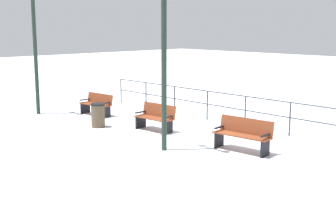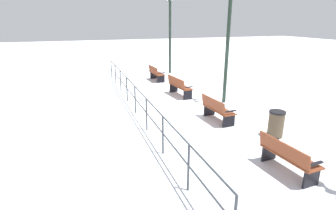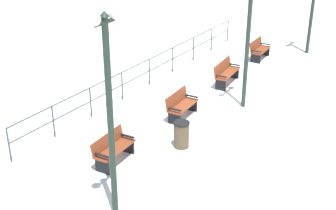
{
  "view_description": "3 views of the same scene",
  "coord_description": "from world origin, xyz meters",
  "px_view_note": "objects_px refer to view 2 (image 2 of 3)",
  "views": [
    {
      "loc": [
        9.84,
        9.1,
        3.47
      ],
      "look_at": [
        -0.96,
        -2.17,
        0.7
      ],
      "focal_mm": 47.77,
      "sensor_mm": 36.0,
      "label": 1
    },
    {
      "loc": [
        -4.57,
        -9.73,
        3.5
      ],
      "look_at": [
        -1.65,
        -1.21,
        0.61
      ],
      "focal_mm": 28.48,
      "sensor_mm": 36.0,
      "label": 2
    },
    {
      "loc": [
        7.6,
        -14.34,
        7.23
      ],
      "look_at": [
        -0.43,
        -1.95,
        0.4
      ],
      "focal_mm": 50.51,
      "sensor_mm": 36.0,
      "label": 3
    }
  ],
  "objects_px": {
    "bench_second": "(217,109)",
    "lamppost_middle": "(228,32)",
    "bench_nearest": "(287,156)",
    "trash_bin": "(276,124)",
    "bench_fourth": "(156,73)",
    "bench_third": "(179,86)",
    "lamppost_far": "(170,24)"
  },
  "relations": [
    {
      "from": "bench_second",
      "to": "trash_bin",
      "type": "distance_m",
      "value": 2.07
    },
    {
      "from": "bench_fourth",
      "to": "lamppost_middle",
      "type": "bearing_deg",
      "value": -75.93
    },
    {
      "from": "bench_second",
      "to": "bench_fourth",
      "type": "bearing_deg",
      "value": 87.38
    },
    {
      "from": "bench_nearest",
      "to": "bench_third",
      "type": "relative_size",
      "value": 0.87
    },
    {
      "from": "bench_nearest",
      "to": "trash_bin",
      "type": "distance_m",
      "value": 2.17
    },
    {
      "from": "bench_second",
      "to": "trash_bin",
      "type": "height_order",
      "value": "bench_second"
    },
    {
      "from": "bench_second",
      "to": "bench_third",
      "type": "height_order",
      "value": "bench_third"
    },
    {
      "from": "bench_nearest",
      "to": "bench_fourth",
      "type": "height_order",
      "value": "bench_fourth"
    },
    {
      "from": "bench_second",
      "to": "bench_third",
      "type": "xyz_separation_m",
      "value": [
        -0.08,
        3.56,
        0.04
      ]
    },
    {
      "from": "bench_second",
      "to": "bench_fourth",
      "type": "distance_m",
      "value": 7.14
    },
    {
      "from": "lamppost_middle",
      "to": "bench_fourth",
      "type": "bearing_deg",
      "value": 107.27
    },
    {
      "from": "bench_nearest",
      "to": "bench_second",
      "type": "bearing_deg",
      "value": 84.26
    },
    {
      "from": "lamppost_middle",
      "to": "lamppost_far",
      "type": "distance_m",
      "value": 7.24
    },
    {
      "from": "bench_nearest",
      "to": "trash_bin",
      "type": "relative_size",
      "value": 1.8
    },
    {
      "from": "bench_second",
      "to": "lamppost_middle",
      "type": "xyz_separation_m",
      "value": [
        1.44,
        1.96,
        2.57
      ]
    },
    {
      "from": "bench_nearest",
      "to": "bench_second",
      "type": "height_order",
      "value": "bench_second"
    },
    {
      "from": "bench_fourth",
      "to": "lamppost_middle",
      "type": "relative_size",
      "value": 0.3
    },
    {
      "from": "bench_second",
      "to": "trash_bin",
      "type": "bearing_deg",
      "value": -62.13
    },
    {
      "from": "lamppost_middle",
      "to": "bench_second",
      "type": "bearing_deg",
      "value": -126.37
    },
    {
      "from": "bench_second",
      "to": "lamppost_middle",
      "type": "bearing_deg",
      "value": 49.67
    },
    {
      "from": "lamppost_far",
      "to": "trash_bin",
      "type": "distance_m",
      "value": 11.32
    },
    {
      "from": "bench_nearest",
      "to": "trash_bin",
      "type": "xyz_separation_m",
      "value": [
        1.2,
        1.81,
        -0.02
      ]
    },
    {
      "from": "lamppost_middle",
      "to": "lamppost_far",
      "type": "xyz_separation_m",
      "value": [
        0.0,
        7.24,
        0.2
      ]
    },
    {
      "from": "lamppost_middle",
      "to": "trash_bin",
      "type": "relative_size",
      "value": 5.76
    },
    {
      "from": "bench_third",
      "to": "trash_bin",
      "type": "bearing_deg",
      "value": -83.15
    },
    {
      "from": "bench_nearest",
      "to": "lamppost_far",
      "type": "xyz_separation_m",
      "value": [
        1.54,
        12.76,
        2.79
      ]
    },
    {
      "from": "bench_nearest",
      "to": "bench_third",
      "type": "xyz_separation_m",
      "value": [
        0.02,
        7.13,
        0.05
      ]
    },
    {
      "from": "bench_nearest",
      "to": "bench_third",
      "type": "height_order",
      "value": "bench_third"
    },
    {
      "from": "bench_nearest",
      "to": "lamppost_middle",
      "type": "bearing_deg",
      "value": 70.28
    },
    {
      "from": "bench_second",
      "to": "bench_third",
      "type": "bearing_deg",
      "value": 87.31
    },
    {
      "from": "bench_third",
      "to": "bench_fourth",
      "type": "height_order",
      "value": "bench_third"
    },
    {
      "from": "bench_second",
      "to": "lamppost_middle",
      "type": "height_order",
      "value": "lamppost_middle"
    }
  ]
}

